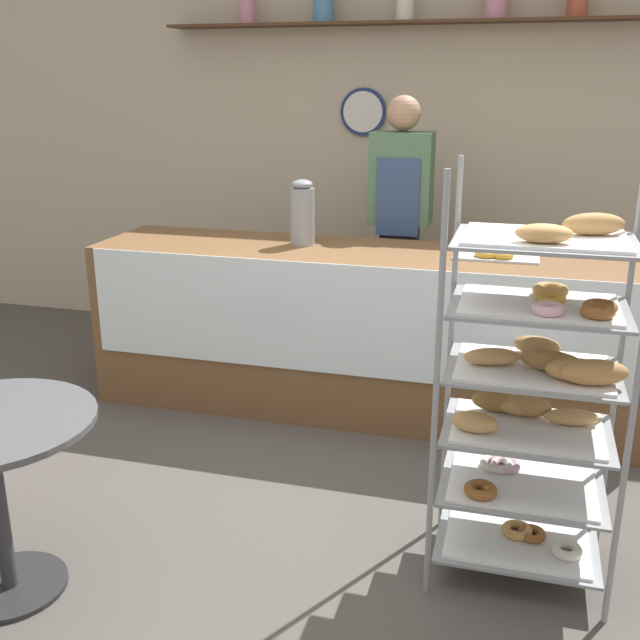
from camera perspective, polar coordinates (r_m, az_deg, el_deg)
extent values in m
plane|color=#4C4742|center=(3.33, -2.20, -15.57)|extent=(14.00, 14.00, 0.00)
cube|color=beige|center=(5.32, 6.32, 12.56)|extent=(10.00, 0.06, 2.70)
cube|color=#4C331E|center=(5.17, 6.36, 21.60)|extent=(3.21, 0.24, 0.02)
cylinder|color=#CC7F99|center=(5.45, -5.55, 22.36)|extent=(0.11, 0.11, 0.16)
cylinder|color=#4C7FB2|center=(5.29, 0.27, 22.73)|extent=(0.14, 0.14, 0.19)
cylinder|color=silver|center=(5.17, 6.50, 22.69)|extent=(0.11, 0.11, 0.18)
cylinder|color=#CC7F99|center=(5.11, 13.26, 22.63)|extent=(0.14, 0.14, 0.22)
cylinder|color=#B24C33|center=(5.11, 19.06, 22.05)|extent=(0.12, 0.12, 0.20)
cylinder|color=navy|center=(5.31, 3.32, 15.56)|extent=(0.32, 0.03, 0.32)
cylinder|color=white|center=(5.29, 3.28, 15.56)|extent=(0.27, 0.00, 0.27)
cube|color=brown|center=(4.27, 3.07, -0.81)|extent=(3.02, 0.70, 0.94)
cube|color=silver|center=(3.89, 1.97, -0.07)|extent=(2.90, 0.01, 0.60)
cylinder|color=gray|center=(2.62, 8.81, -5.96)|extent=(0.02, 0.02, 1.57)
cylinder|color=gray|center=(2.64, 22.68, -7.06)|extent=(0.02, 0.02, 1.57)
cylinder|color=gray|center=(3.04, 9.87, -2.62)|extent=(0.02, 0.02, 1.57)
cylinder|color=gray|center=(3.05, 21.78, -3.58)|extent=(0.02, 0.02, 1.57)
cube|color=gray|center=(3.12, 14.75, -16.03)|extent=(0.61, 0.43, 0.01)
cube|color=white|center=(3.12, 14.76, -15.84)|extent=(0.54, 0.38, 0.01)
torus|color=tan|center=(3.13, 14.78, -15.21)|extent=(0.12, 0.12, 0.03)
torus|color=silver|center=(3.06, 18.27, -16.30)|extent=(0.12, 0.12, 0.04)
torus|color=brown|center=(3.12, 15.83, -15.39)|extent=(0.11, 0.11, 0.03)
cube|color=gray|center=(3.00, 15.11, -12.24)|extent=(0.61, 0.43, 0.01)
cube|color=white|center=(2.99, 15.13, -12.04)|extent=(0.54, 0.38, 0.01)
torus|color=#EAB2C1|center=(3.08, 13.95, -10.67)|extent=(0.12, 0.12, 0.03)
torus|color=gold|center=(2.88, 12.04, -12.54)|extent=(0.11, 0.11, 0.03)
torus|color=brown|center=(2.88, 12.14, -12.53)|extent=(0.12, 0.12, 0.04)
torus|color=silver|center=(3.08, 13.30, -10.61)|extent=(0.13, 0.13, 0.03)
cube|color=gray|center=(2.89, 15.49, -8.15)|extent=(0.61, 0.43, 0.01)
cube|color=white|center=(2.89, 15.51, -7.94)|extent=(0.54, 0.38, 0.01)
ellipsoid|color=tan|center=(2.96, 15.35, -6.32)|extent=(0.21, 0.11, 0.08)
ellipsoid|color=#B27F47|center=(2.95, 15.27, -6.24)|extent=(0.21, 0.10, 0.09)
ellipsoid|color=tan|center=(2.78, 11.72, -7.62)|extent=(0.18, 0.10, 0.08)
ellipsoid|color=olive|center=(2.96, 13.41, -6.04)|extent=(0.20, 0.08, 0.09)
ellipsoid|color=tan|center=(2.93, 18.60, -7.02)|extent=(0.21, 0.11, 0.06)
cube|color=gray|center=(2.80, 15.89, -3.77)|extent=(0.61, 0.43, 0.01)
cube|color=white|center=(2.79, 15.91, -3.54)|extent=(0.54, 0.38, 0.01)
ellipsoid|color=olive|center=(2.74, 17.29, -3.04)|extent=(0.24, 0.13, 0.08)
ellipsoid|color=#B27F47|center=(2.68, 20.15, -3.76)|extent=(0.25, 0.15, 0.09)
ellipsoid|color=#B27F47|center=(2.69, 18.96, -3.62)|extent=(0.21, 0.09, 0.08)
ellipsoid|color=tan|center=(2.90, 16.20, -1.88)|extent=(0.19, 0.11, 0.07)
ellipsoid|color=tan|center=(2.76, 12.96, -2.73)|extent=(0.22, 0.14, 0.06)
cube|color=gray|center=(2.72, 16.31, 0.89)|extent=(0.61, 0.43, 0.01)
cube|color=white|center=(2.72, 16.33, 1.14)|extent=(0.54, 0.38, 0.01)
torus|color=tan|center=(2.82, 17.14, 2.19)|extent=(0.13, 0.13, 0.04)
torus|color=brown|center=(2.67, 20.56, 0.95)|extent=(0.11, 0.11, 0.04)
torus|color=#EAB2C1|center=(2.59, 16.98, 0.82)|extent=(0.11, 0.11, 0.04)
torus|color=gold|center=(2.72, 17.15, 1.54)|extent=(0.10, 0.10, 0.03)
torus|color=brown|center=(2.61, 20.40, 0.62)|extent=(0.11, 0.11, 0.04)
cube|color=gray|center=(2.67, 16.75, 5.79)|extent=(0.61, 0.43, 0.01)
cube|color=white|center=(2.66, 16.77, 6.04)|extent=(0.54, 0.38, 0.01)
ellipsoid|color=#B27F47|center=(2.72, 20.14, 6.88)|extent=(0.23, 0.14, 0.08)
ellipsoid|color=tan|center=(2.53, 16.71, 6.34)|extent=(0.19, 0.10, 0.06)
cube|color=#282833|center=(4.79, 5.92, 1.52)|extent=(0.22, 0.19, 0.99)
cube|color=#4C7051|center=(4.63, 6.23, 10.67)|extent=(0.37, 0.22, 0.55)
cube|color=#334770|center=(4.53, 5.94, 9.27)|extent=(0.26, 0.01, 0.46)
sphere|color=tan|center=(4.60, 6.39, 15.40)|extent=(0.21, 0.21, 0.21)
cylinder|color=#262628|center=(3.21, -22.49, -18.22)|extent=(0.41, 0.41, 0.02)
cylinder|color=gray|center=(4.26, -1.35, 7.89)|extent=(0.14, 0.14, 0.32)
ellipsoid|color=gray|center=(4.23, -1.37, 10.29)|extent=(0.12, 0.12, 0.06)
cube|color=silver|center=(4.10, 13.30, 4.84)|extent=(0.44, 0.32, 0.01)
torus|color=brown|center=(4.19, 12.69, 5.47)|extent=(0.11, 0.11, 0.03)
torus|color=gold|center=(4.01, 13.81, 4.82)|extent=(0.10, 0.10, 0.03)
torus|color=gold|center=(4.03, 12.60, 4.97)|extent=(0.13, 0.13, 0.03)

